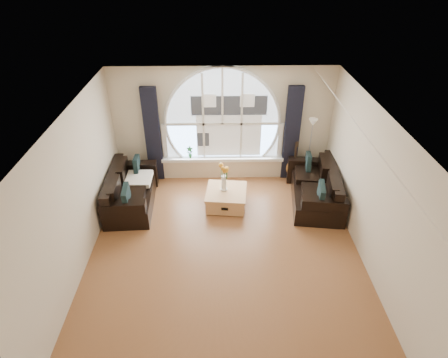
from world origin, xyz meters
The scene contains 21 objects.
ground centered at (0.00, 0.00, 0.00)m, with size 5.00×5.50×0.01m, color brown.
ceiling centered at (0.00, 0.00, 2.70)m, with size 5.00×5.50×0.01m, color silver.
wall_back centered at (0.00, 2.75, 1.35)m, with size 5.00×0.01×2.70m, color beige.
wall_front centered at (0.00, -2.75, 1.35)m, with size 5.00×0.01×2.70m, color beige.
wall_left centered at (-2.50, 0.00, 1.35)m, with size 0.01×5.50×2.70m, color beige.
wall_right centered at (2.50, 0.00, 1.35)m, with size 0.01×5.50×2.70m, color beige.
attic_slope centered at (2.20, 0.00, 2.35)m, with size 0.92×5.50×0.72m, color silver.
arched_window centered at (0.00, 2.72, 1.62)m, with size 2.60×0.06×2.15m, color silver.
window_sill centered at (0.00, 2.65, 0.51)m, with size 2.90×0.22×0.08m, color white.
window_frame centered at (0.00, 2.69, 1.62)m, with size 2.76×0.08×2.15m, color white.
neighbor_house centered at (0.15, 2.71, 1.50)m, with size 1.70×0.02×1.50m, color silver.
curtain_left centered at (-1.60, 2.63, 1.15)m, with size 0.35×0.12×2.30m, color black.
curtain_right centered at (1.60, 2.63, 1.15)m, with size 0.35×0.12×2.30m, color black.
sofa_left centered at (-1.99, 1.54, 0.40)m, with size 0.90×1.79×0.80m, color black.
sofa_right centered at (2.00, 1.57, 0.40)m, with size 0.92×1.83×0.81m, color black.
coffee_chest centered at (0.06, 1.47, 0.21)m, with size 0.86×0.86×0.42m, color tan.
throw_blanket centered at (-1.86, 1.80, 0.50)m, with size 0.55×0.55×0.10m, color silver.
vase_flowers centered at (0.01, 1.52, 0.77)m, with size 0.24×0.24×0.70m, color white.
floor_lamp centered at (2.01, 2.46, 0.80)m, with size 0.24×0.24×1.60m, color #B2B2B2.
guitar centered at (1.70, 2.53, 0.53)m, with size 0.36×0.24×1.06m, color brown.
potted_plant centered at (-0.77, 2.65, 0.69)m, with size 0.15×0.10×0.29m, color #1E6023.
Camera 1 is at (-0.12, -5.17, 4.93)m, focal length 30.02 mm.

